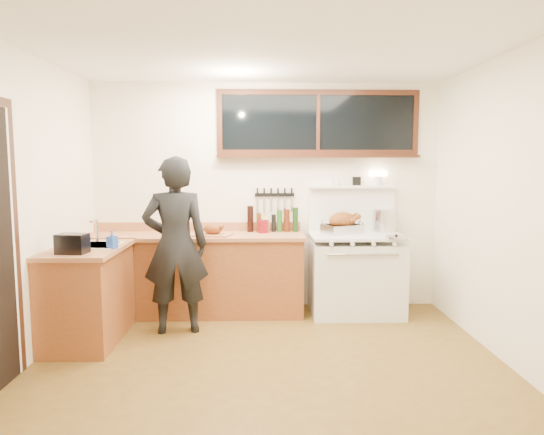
{
  "coord_description": "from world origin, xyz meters",
  "views": [
    {
      "loc": [
        -0.06,
        -3.9,
        1.67
      ],
      "look_at": [
        0.05,
        0.85,
        1.15
      ],
      "focal_mm": 32.0,
      "sensor_mm": 36.0,
      "label": 1
    }
  ],
  "objects_px": {
    "cutting_board": "(213,231)",
    "roast_turkey": "(343,224)",
    "man": "(175,245)",
    "vintage_stove": "(355,272)"
  },
  "relations": [
    {
      "from": "cutting_board",
      "to": "roast_turkey",
      "type": "xyz_separation_m",
      "value": [
        1.44,
        0.17,
        0.05
      ]
    },
    {
      "from": "cutting_board",
      "to": "roast_turkey",
      "type": "relative_size",
      "value": 0.9
    },
    {
      "from": "roast_turkey",
      "to": "man",
      "type": "bearing_deg",
      "value": -159.77
    },
    {
      "from": "cutting_board",
      "to": "roast_turkey",
      "type": "distance_m",
      "value": 1.45
    },
    {
      "from": "vintage_stove",
      "to": "cutting_board",
      "type": "relative_size",
      "value": 3.62
    },
    {
      "from": "vintage_stove",
      "to": "cutting_board",
      "type": "bearing_deg",
      "value": -177.04
    },
    {
      "from": "vintage_stove",
      "to": "man",
      "type": "relative_size",
      "value": 0.91
    },
    {
      "from": "vintage_stove",
      "to": "man",
      "type": "height_order",
      "value": "man"
    },
    {
      "from": "cutting_board",
      "to": "vintage_stove",
      "type": "bearing_deg",
      "value": 2.96
    },
    {
      "from": "vintage_stove",
      "to": "man",
      "type": "xyz_separation_m",
      "value": [
        -1.91,
        -0.56,
        0.41
      ]
    }
  ]
}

